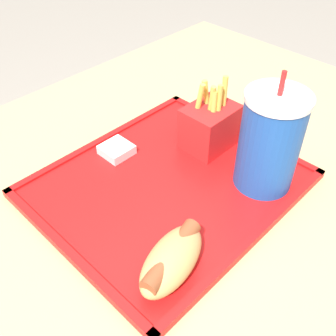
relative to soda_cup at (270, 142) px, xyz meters
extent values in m
cube|color=tan|center=(0.09, -0.08, -0.47)|extent=(1.12, 0.87, 0.76)
cube|color=red|center=(0.11, -0.10, -0.08)|extent=(0.39, 0.34, 0.01)
cube|color=red|center=(0.11, -0.27, -0.08)|extent=(0.39, 0.01, 0.00)
cube|color=red|center=(0.11, 0.06, -0.08)|extent=(0.39, 0.01, 0.00)
cube|color=red|center=(-0.08, -0.10, -0.08)|extent=(0.01, 0.34, 0.00)
cube|color=red|center=(0.30, -0.10, -0.08)|extent=(0.01, 0.34, 0.00)
cylinder|color=#194CA5|center=(0.00, 0.00, 0.00)|extent=(0.09, 0.09, 0.15)
cylinder|color=silver|center=(0.00, 0.00, 0.07)|extent=(0.09, 0.09, 0.01)
cylinder|color=red|center=(0.00, 0.00, 0.10)|extent=(0.01, 0.01, 0.03)
ellipsoid|color=tan|center=(0.22, 0.01, -0.06)|extent=(0.13, 0.08, 0.05)
cylinder|color=brown|center=(0.22, 0.01, -0.04)|extent=(0.11, 0.05, 0.02)
cube|color=red|center=(-0.01, -0.12, -0.04)|extent=(0.09, 0.07, 0.08)
cylinder|color=#E5C14C|center=(-0.02, -0.14, 0.00)|extent=(0.02, 0.02, 0.08)
cylinder|color=#E5C14C|center=(-0.04, -0.11, 0.00)|extent=(0.02, 0.02, 0.09)
cylinder|color=#E5C14C|center=(-0.01, -0.12, 0.00)|extent=(0.01, 0.02, 0.09)
cylinder|color=#E5C14C|center=(0.00, -0.14, 0.00)|extent=(0.01, 0.02, 0.08)
cylinder|color=#E5C14C|center=(-0.01, -0.11, -0.01)|extent=(0.02, 0.02, 0.08)
cylinder|color=#E5C14C|center=(-0.02, -0.11, 0.00)|extent=(0.02, 0.01, 0.08)
cube|color=silver|center=(0.12, -0.22, -0.07)|extent=(0.05, 0.05, 0.02)
cube|color=white|center=(0.12, -0.22, -0.06)|extent=(0.04, 0.04, 0.00)
camera|label=1|loc=(0.43, 0.21, 0.35)|focal=42.00mm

